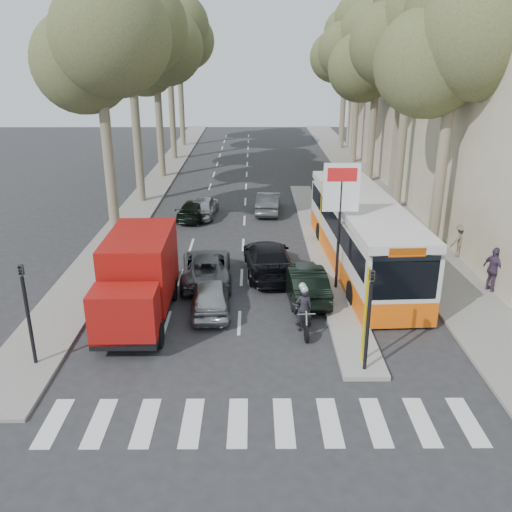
{
  "coord_description": "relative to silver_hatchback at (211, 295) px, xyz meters",
  "views": [
    {
      "loc": [
        -0.36,
        -16.63,
        9.8
      ],
      "look_at": [
        -0.24,
        5.05,
        1.6
      ],
      "focal_mm": 38.0,
      "sensor_mm": 36.0,
      "label": 1
    }
  ],
  "objects": [
    {
      "name": "traffic_light_left",
      "position": [
        -5.53,
        -4.1,
        1.82
      ],
      "size": [
        0.16,
        0.41,
        3.6
      ],
      "color": "black",
      "rests_on": "ground"
    },
    {
      "name": "pedestrian_near",
      "position": [
        11.98,
        1.6,
        0.44
      ],
      "size": [
        0.93,
        1.27,
        1.96
      ],
      "primitive_type": "imported",
      "rotation": [
        0.0,
        0.0,
        1.93
      ],
      "color": "#463651",
      "rests_on": "sidewalk_right"
    },
    {
      "name": "queue_car_e",
      "position": [
        -1.93,
        12.86,
        -0.08
      ],
      "size": [
        2.18,
        4.21,
        1.17
      ],
      "primitive_type": "imported",
      "rotation": [
        0.0,
        0.0,
        3.0
      ],
      "color": "black",
      "rests_on": "ground"
    },
    {
      "name": "queue_car_c",
      "position": [
        -1.43,
        13.35,
        0.01
      ],
      "size": [
        1.87,
        4.06,
        1.35
      ],
      "primitive_type": "imported",
      "rotation": [
        0.0,
        0.0,
        3.07
      ],
      "color": "#A1A3A9",
      "rests_on": "ground"
    },
    {
      "name": "queue_car_d",
      "position": [
        2.71,
        14.18,
        0.01
      ],
      "size": [
        1.79,
        4.22,
        1.35
      ],
      "primitive_type": "imported",
      "rotation": [
        0.0,
        0.0,
        3.05
      ],
      "color": "#515559",
      "rests_on": "ground"
    },
    {
      "name": "median_left",
      "position": [
        -5.93,
        24.9,
        -0.6
      ],
      "size": [
        2.4,
        64.0,
        0.12
      ],
      "primitive_type": "cube",
      "color": "gray",
      "rests_on": "ground"
    },
    {
      "name": "tree_r_c",
      "position": [
        11.1,
        23.02,
        9.03
      ],
      "size": [
        7.4,
        7.2,
        13.32
      ],
      "color": "#6B604C",
      "rests_on": "ground"
    },
    {
      "name": "tree_l_d",
      "position": [
        -5.8,
        33.02,
        11.1
      ],
      "size": [
        7.4,
        7.2,
        15.66
      ],
      "color": "#6B604C",
      "rests_on": "ground"
    },
    {
      "name": "tree_r_b",
      "position": [
        11.3,
        15.02,
        10.75
      ],
      "size": [
        7.4,
        7.2,
        15.27
      ],
      "color": "#6B604C",
      "rests_on": "ground"
    },
    {
      "name": "tree_l_a",
      "position": [
        -5.8,
        9.02,
        9.72
      ],
      "size": [
        7.4,
        7.2,
        14.1
      ],
      "color": "#6B604C",
      "rests_on": "ground"
    },
    {
      "name": "dark_hatchback",
      "position": [
        3.87,
        1.25,
        0.05
      ],
      "size": [
        1.93,
        4.46,
        1.43
      ],
      "primitive_type": "imported",
      "rotation": [
        0.0,
        0.0,
        3.24
      ],
      "color": "black",
      "rests_on": "ground"
    },
    {
      "name": "tree_l_b",
      "position": [
        -5.9,
        17.02,
        10.41
      ],
      "size": [
        7.4,
        7.2,
        14.88
      ],
      "color": "#6B604C",
      "rests_on": "ground"
    },
    {
      "name": "red_truck",
      "position": [
        -2.68,
        -0.66,
        1.06
      ],
      "size": [
        2.41,
        6.15,
        3.27
      ],
      "rotation": [
        0.0,
        0.0,
        0.01
      ],
      "color": "black",
      "rests_on": "ground"
    },
    {
      "name": "pedestrian_far",
      "position": [
        12.07,
        5.76,
        0.3
      ],
      "size": [
        1.2,
        0.84,
        1.7
      ],
      "primitive_type": "imported",
      "rotation": [
        0.0,
        0.0,
        3.5
      ],
      "color": "#625949",
      "rests_on": "sidewalk_right"
    },
    {
      "name": "billboard",
      "position": [
        5.32,
        1.9,
        3.04
      ],
      "size": [
        1.5,
        12.1,
        5.6
      ],
      "color": "yellow",
      "rests_on": "ground"
    },
    {
      "name": "motorcycle",
      "position": [
        3.56,
        -1.58,
        0.18
      ],
      "size": [
        0.81,
        2.19,
        1.86
      ],
      "rotation": [
        0.0,
        0.0,
        0.07
      ],
      "color": "black",
      "rests_on": "ground"
    },
    {
      "name": "silver_hatchback",
      "position": [
        0.0,
        0.0,
        0.0
      ],
      "size": [
        1.84,
        4.0,
        1.33
      ],
      "primitive_type": "imported",
      "rotation": [
        0.0,
        0.0,
        3.21
      ],
      "color": "#9C9EA3",
      "rests_on": "ground"
    },
    {
      "name": "building_far",
      "position": [
        17.57,
        30.9,
        7.34
      ],
      "size": [
        11.0,
        20.0,
        16.0
      ],
      "primitive_type": "cube",
      "color": "#B7A88E",
      "rests_on": "ground"
    },
    {
      "name": "traffic_light_island",
      "position": [
        5.32,
        -4.6,
        1.82
      ],
      "size": [
        0.16,
        0.41,
        3.6
      ],
      "color": "black",
      "rests_on": "ground"
    },
    {
      "name": "queue_car_a",
      "position": [
        -0.42,
        3.06,
        -0.01
      ],
      "size": [
        2.49,
        4.87,
        1.32
      ],
      "primitive_type": "imported",
      "rotation": [
        0.0,
        0.0,
        3.21
      ],
      "color": "#53555B",
      "rests_on": "ground"
    },
    {
      "name": "sidewalk_right",
      "position": [
        10.67,
        21.9,
        -0.6
      ],
      "size": [
        3.2,
        70.0,
        0.12
      ],
      "primitive_type": "cube",
      "color": "gray",
      "rests_on": "ground"
    },
    {
      "name": "tree_r_e",
      "position": [
        11.3,
        39.02,
        9.72
      ],
      "size": [
        7.4,
        7.2,
        14.1
      ],
      "color": "#6B604C",
      "rests_on": "ground"
    },
    {
      "name": "tree_l_e",
      "position": [
        -5.9,
        41.02,
        10.06
      ],
      "size": [
        7.4,
        7.2,
        14.49
      ],
      "color": "#6B604C",
      "rests_on": "ground"
    },
    {
      "name": "tree_l_c",
      "position": [
        -5.7,
        25.02,
        9.37
      ],
      "size": [
        7.4,
        7.2,
        13.71
      ],
      "color": "#6B604C",
      "rests_on": "ground"
    },
    {
      "name": "queue_car_b",
      "position": [
        2.41,
        3.9,
        0.09
      ],
      "size": [
        2.5,
        5.33,
        1.5
      ],
      "primitive_type": "imported",
      "rotation": [
        0.0,
        0.0,
        3.22
      ],
      "color": "black",
      "rests_on": "ground"
    },
    {
      "name": "city_bus",
      "position": [
        6.87,
        4.65,
        1.13
      ],
      "size": [
        3.44,
        13.05,
        3.41
      ],
      "rotation": [
        0.0,
        0.0,
        0.05
      ],
      "color": "#F35E0D",
      "rests_on": "ground"
    },
    {
      "name": "traffic_island",
      "position": [
        5.32,
        7.9,
        -0.58
      ],
      "size": [
        1.5,
        26.0,
        0.16
      ],
      "primitive_type": "cube",
      "color": "gray",
      "rests_on": "ground"
    },
    {
      "name": "tree_r_a",
      "position": [
        11.2,
        7.02,
        9.72
      ],
      "size": [
        7.4,
        7.2,
        14.1
      ],
      "color": "#6B604C",
      "rests_on": "ground"
    },
    {
      "name": "ground",
      "position": [
        2.07,
        -3.1,
        -0.66
      ],
      "size": [
        120.0,
        120.0,
        0.0
      ],
      "primitive_type": "plane",
      "color": "#28282B",
      "rests_on": "ground"
    },
    {
      "name": "tree_r_d",
      "position": [
        11.2,
        31.02,
        10.41
      ],
      "size": [
        7.4,
        7.2,
        14.88
      ],
      "color": "#6B604C",
      "rests_on": "ground"
    }
  ]
}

